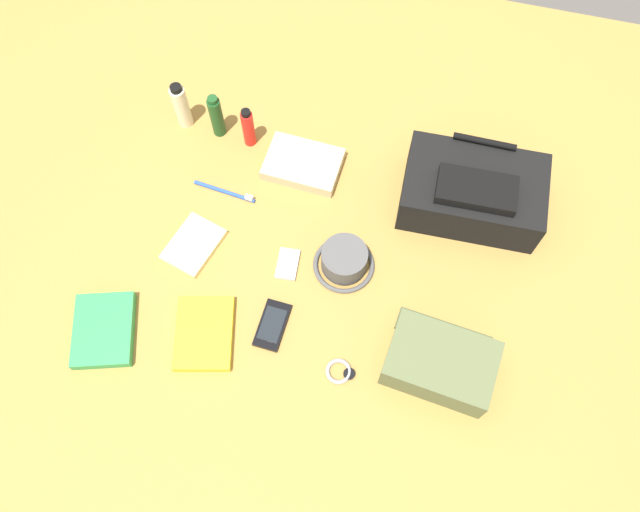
% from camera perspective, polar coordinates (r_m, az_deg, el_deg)
% --- Properties ---
extents(ground_plane, '(2.64, 2.02, 0.02)m').
position_cam_1_polar(ground_plane, '(1.65, -0.00, -0.74)').
color(ground_plane, olive).
rests_on(ground_plane, ground).
extents(backpack, '(0.36, 0.24, 0.16)m').
position_cam_1_polar(backpack, '(1.70, 13.33, 5.54)').
color(backpack, black).
rests_on(backpack, ground_plane).
extents(toiletry_pouch, '(0.26, 0.22, 0.10)m').
position_cam_1_polar(toiletry_pouch, '(1.53, 10.58, -9.21)').
color(toiletry_pouch, '#56603D').
rests_on(toiletry_pouch, ground_plane).
extents(bucket_hat, '(0.16, 0.16, 0.07)m').
position_cam_1_polar(bucket_hat, '(1.61, 2.15, -0.40)').
color(bucket_hat, '#4E4E4E').
rests_on(bucket_hat, ground_plane).
extents(lotion_bottle, '(0.04, 0.04, 0.15)m').
position_cam_1_polar(lotion_bottle, '(1.84, -12.16, 12.85)').
color(lotion_bottle, beige).
rests_on(lotion_bottle, ground_plane).
extents(shampoo_bottle, '(0.04, 0.04, 0.15)m').
position_cam_1_polar(shampoo_bottle, '(1.80, -9.14, 12.11)').
color(shampoo_bottle, '#19471E').
rests_on(shampoo_bottle, ground_plane).
extents(sunscreen_spray, '(0.03, 0.03, 0.14)m').
position_cam_1_polar(sunscreen_spray, '(1.78, -6.36, 11.21)').
color(sunscreen_spray, red).
rests_on(sunscreen_spray, ground_plane).
extents(paperback_novel, '(0.19, 0.22, 0.03)m').
position_cam_1_polar(paperback_novel, '(1.65, -18.57, -6.24)').
color(paperback_novel, '#2D934C').
rests_on(paperback_novel, ground_plane).
extents(travel_guidebook, '(0.18, 0.21, 0.02)m').
position_cam_1_polar(travel_guidebook, '(1.59, -10.20, -6.76)').
color(travel_guidebook, yellow).
rests_on(travel_guidebook, ground_plane).
extents(cell_phone, '(0.07, 0.13, 0.01)m').
position_cam_1_polar(cell_phone, '(1.58, -4.24, -6.11)').
color(cell_phone, black).
rests_on(cell_phone, ground_plane).
extents(media_player, '(0.06, 0.09, 0.01)m').
position_cam_1_polar(media_player, '(1.64, -2.88, -0.73)').
color(media_player, '#B7B7BC').
rests_on(media_player, ground_plane).
extents(wristwatch, '(0.07, 0.06, 0.01)m').
position_cam_1_polar(wristwatch, '(1.54, 1.77, -10.18)').
color(wristwatch, '#99999E').
rests_on(wristwatch, ground_plane).
extents(toothbrush, '(0.17, 0.03, 0.02)m').
position_cam_1_polar(toothbrush, '(1.74, -8.14, 5.59)').
color(toothbrush, blue).
rests_on(toothbrush, ground_plane).
extents(notepad, '(0.15, 0.17, 0.02)m').
position_cam_1_polar(notepad, '(1.68, -11.12, 0.98)').
color(notepad, beige).
rests_on(notepad, ground_plane).
extents(folded_towel, '(0.21, 0.15, 0.04)m').
position_cam_1_polar(folded_towel, '(1.76, -1.51, 8.11)').
color(folded_towel, '#C6B289').
rests_on(folded_towel, ground_plane).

